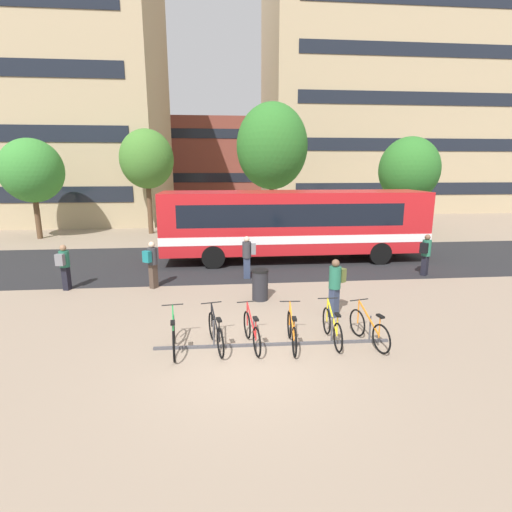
{
  "coord_description": "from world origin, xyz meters",
  "views": [
    {
      "loc": [
        -0.57,
        -7.98,
        4.26
      ],
      "look_at": [
        0.64,
        4.56,
        1.37
      ],
      "focal_mm": 27.1,
      "sensor_mm": 36.0,
      "label": 1
    }
  ],
  "objects_px": {
    "parked_bicycle_green_0": "(174,336)",
    "commuter_grey_pack_0": "(248,254)",
    "city_bus": "(295,223)",
    "commuter_black_pack_4": "(426,252)",
    "commuter_teal_pack_1": "(152,262)",
    "street_tree_1": "(147,159)",
    "parked_bicycle_black_1": "(216,333)",
    "parked_bicycle_orange_5": "(369,329)",
    "parked_bicycle_red_2": "(252,332)",
    "trash_bin": "(260,285)",
    "street_tree_3": "(32,171)",
    "commuter_grey_pack_2": "(64,264)",
    "street_tree_0": "(272,147)",
    "street_tree_2": "(409,170)",
    "parked_bicycle_yellow_4": "(332,328)",
    "parked_bicycle_orange_3": "(292,332)",
    "commuter_olive_pack_3": "(335,284)"
  },
  "relations": [
    {
      "from": "parked_bicycle_green_0",
      "to": "commuter_grey_pack_0",
      "type": "relative_size",
      "value": 1.02
    },
    {
      "from": "city_bus",
      "to": "commuter_black_pack_4",
      "type": "relative_size",
      "value": 7.18
    },
    {
      "from": "commuter_teal_pack_1",
      "to": "street_tree_1",
      "type": "height_order",
      "value": "street_tree_1"
    },
    {
      "from": "parked_bicycle_black_1",
      "to": "parked_bicycle_orange_5",
      "type": "bearing_deg",
      "value": -104.14
    },
    {
      "from": "parked_bicycle_red_2",
      "to": "trash_bin",
      "type": "height_order",
      "value": "trash_bin"
    },
    {
      "from": "parked_bicycle_black_1",
      "to": "parked_bicycle_orange_5",
      "type": "xyz_separation_m",
      "value": [
        3.74,
        -0.14,
        0.0
      ]
    },
    {
      "from": "parked_bicycle_green_0",
      "to": "street_tree_3",
      "type": "bearing_deg",
      "value": 25.39
    },
    {
      "from": "parked_bicycle_black_1",
      "to": "city_bus",
      "type": "bearing_deg",
      "value": -34.48
    },
    {
      "from": "city_bus",
      "to": "street_tree_3",
      "type": "bearing_deg",
      "value": 153.78
    },
    {
      "from": "commuter_grey_pack_2",
      "to": "street_tree_0",
      "type": "bearing_deg",
      "value": -26.82
    },
    {
      "from": "parked_bicycle_orange_5",
      "to": "commuter_black_pack_4",
      "type": "distance_m",
      "value": 7.4
    },
    {
      "from": "street_tree_1",
      "to": "street_tree_2",
      "type": "xyz_separation_m",
      "value": [
        16.46,
        -1.99,
        -0.65
      ]
    },
    {
      "from": "parked_bicycle_green_0",
      "to": "parked_bicycle_orange_5",
      "type": "height_order",
      "value": "same"
    },
    {
      "from": "city_bus",
      "to": "street_tree_1",
      "type": "relative_size",
      "value": 1.81
    },
    {
      "from": "parked_bicycle_green_0",
      "to": "commuter_black_pack_4",
      "type": "xyz_separation_m",
      "value": [
        9.31,
        5.71,
        0.58
      ]
    },
    {
      "from": "parked_bicycle_yellow_4",
      "to": "parked_bicycle_orange_5",
      "type": "distance_m",
      "value": 0.89
    },
    {
      "from": "commuter_grey_pack_2",
      "to": "commuter_grey_pack_0",
      "type": "bearing_deg",
      "value": -72.65
    },
    {
      "from": "city_bus",
      "to": "commuter_teal_pack_1",
      "type": "relative_size",
      "value": 7.05
    },
    {
      "from": "parked_bicycle_orange_3",
      "to": "street_tree_0",
      "type": "bearing_deg",
      "value": -2.16
    },
    {
      "from": "street_tree_3",
      "to": "parked_bicycle_red_2",
      "type": "bearing_deg",
      "value": -53.57
    },
    {
      "from": "commuter_grey_pack_0",
      "to": "parked_bicycle_orange_5",
      "type": "bearing_deg",
      "value": 115.72
    },
    {
      "from": "commuter_olive_pack_3",
      "to": "trash_bin",
      "type": "height_order",
      "value": "commuter_olive_pack_3"
    },
    {
      "from": "parked_bicycle_black_1",
      "to": "street_tree_0",
      "type": "height_order",
      "value": "street_tree_0"
    },
    {
      "from": "commuter_olive_pack_3",
      "to": "street_tree_2",
      "type": "distance_m",
      "value": 16.31
    },
    {
      "from": "parked_bicycle_yellow_4",
      "to": "commuter_olive_pack_3",
      "type": "bearing_deg",
      "value": -18.04
    },
    {
      "from": "parked_bicycle_green_0",
      "to": "parked_bicycle_red_2",
      "type": "bearing_deg",
      "value": -94.83
    },
    {
      "from": "parked_bicycle_orange_5",
      "to": "commuter_grey_pack_2",
      "type": "bearing_deg",
      "value": 47.65
    },
    {
      "from": "parked_bicycle_green_0",
      "to": "parked_bicycle_orange_3",
      "type": "distance_m",
      "value": 2.82
    },
    {
      "from": "parked_bicycle_orange_3",
      "to": "parked_bicycle_orange_5",
      "type": "xyz_separation_m",
      "value": [
        1.91,
        -0.05,
        0.0
      ]
    },
    {
      "from": "parked_bicycle_orange_3",
      "to": "parked_bicycle_yellow_4",
      "type": "bearing_deg",
      "value": -78.43
    },
    {
      "from": "commuter_teal_pack_1",
      "to": "trash_bin",
      "type": "height_order",
      "value": "commuter_teal_pack_1"
    },
    {
      "from": "trash_bin",
      "to": "parked_bicycle_orange_5",
      "type": "bearing_deg",
      "value": -56.53
    },
    {
      "from": "parked_bicycle_yellow_4",
      "to": "parked_bicycle_red_2",
      "type": "bearing_deg",
      "value": 92.25
    },
    {
      "from": "parked_bicycle_green_0",
      "to": "street_tree_0",
      "type": "bearing_deg",
      "value": -21.48
    },
    {
      "from": "commuter_teal_pack_1",
      "to": "commuter_black_pack_4",
      "type": "distance_m",
      "value": 10.63
    },
    {
      "from": "parked_bicycle_red_2",
      "to": "trash_bin",
      "type": "relative_size",
      "value": 1.66
    },
    {
      "from": "parked_bicycle_orange_5",
      "to": "commuter_grey_pack_2",
      "type": "distance_m",
      "value": 10.46
    },
    {
      "from": "city_bus",
      "to": "commuter_grey_pack_0",
      "type": "bearing_deg",
      "value": -130.65
    },
    {
      "from": "city_bus",
      "to": "commuter_olive_pack_3",
      "type": "height_order",
      "value": "city_bus"
    },
    {
      "from": "commuter_teal_pack_1",
      "to": "street_tree_2",
      "type": "xyz_separation_m",
      "value": [
        14.38,
        10.17,
        3.12
      ]
    },
    {
      "from": "parked_bicycle_red_2",
      "to": "street_tree_2",
      "type": "xyz_separation_m",
      "value": [
        11.24,
        15.16,
        3.73
      ]
    },
    {
      "from": "parked_bicycle_yellow_4",
      "to": "parked_bicycle_orange_3",
      "type": "bearing_deg",
      "value": 98.25
    },
    {
      "from": "parked_bicycle_green_0",
      "to": "commuter_olive_pack_3",
      "type": "bearing_deg",
      "value": -74.68
    },
    {
      "from": "parked_bicycle_green_0",
      "to": "parked_bicycle_red_2",
      "type": "xyz_separation_m",
      "value": [
        1.86,
        0.05,
        0.0
      ]
    },
    {
      "from": "street_tree_3",
      "to": "commuter_teal_pack_1",
      "type": "bearing_deg",
      "value": -51.79
    },
    {
      "from": "commuter_teal_pack_1",
      "to": "street_tree_1",
      "type": "bearing_deg",
      "value": 43.2
    },
    {
      "from": "city_bus",
      "to": "commuter_grey_pack_2",
      "type": "relative_size",
      "value": 7.38
    },
    {
      "from": "parked_bicycle_black_1",
      "to": "commuter_teal_pack_1",
      "type": "distance_m",
      "value": 5.51
    },
    {
      "from": "commuter_teal_pack_1",
      "to": "commuter_grey_pack_2",
      "type": "distance_m",
      "value": 3.04
    },
    {
      "from": "parked_bicycle_red_2",
      "to": "commuter_black_pack_4",
      "type": "distance_m",
      "value": 9.38
    }
  ]
}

